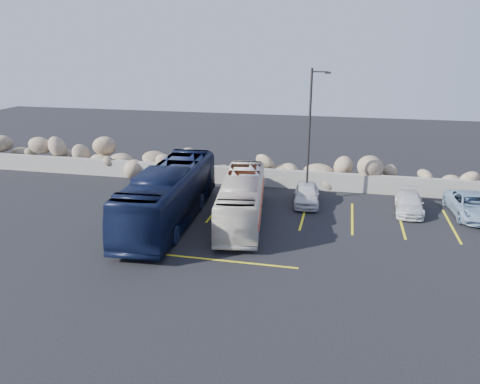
% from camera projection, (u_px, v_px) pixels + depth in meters
% --- Properties ---
extents(ground, '(90.00, 90.00, 0.00)m').
position_uv_depth(ground, '(231.00, 264.00, 20.82)').
color(ground, black).
rests_on(ground, ground).
extents(seawall, '(60.00, 0.40, 1.20)m').
position_uv_depth(seawall, '(273.00, 178.00, 31.78)').
color(seawall, gray).
rests_on(seawall, ground).
extents(riprap_pile, '(54.00, 2.80, 2.60)m').
position_uv_depth(riprap_pile, '(276.00, 164.00, 32.68)').
color(riprap_pile, '#8B775B').
rests_on(riprap_pile, ground).
extents(parking_lines, '(18.16, 9.36, 0.01)m').
position_uv_depth(parking_lines, '(340.00, 226.00, 25.01)').
color(parking_lines, yellow).
rests_on(parking_lines, ground).
extents(lamppost, '(1.14, 0.18, 8.00)m').
position_uv_depth(lamppost, '(310.00, 132.00, 27.79)').
color(lamppost, '#292724').
rests_on(lamppost, ground).
extents(vintage_bus, '(3.38, 9.24, 2.52)m').
position_uv_depth(vintage_bus, '(242.00, 199.00, 25.45)').
color(vintage_bus, silver).
rests_on(vintage_bus, ground).
extents(tour_coach, '(3.24, 11.23, 3.09)m').
position_uv_depth(tour_coach, '(169.00, 195.00, 25.27)').
color(tour_coach, '#0F1733').
rests_on(tour_coach, ground).
extents(car_a, '(1.74, 3.77, 1.25)m').
position_uv_depth(car_a, '(307.00, 194.00, 28.33)').
color(car_a, silver).
rests_on(car_a, ground).
extents(car_c, '(1.72, 3.79, 1.08)m').
position_uv_depth(car_c, '(409.00, 203.00, 26.98)').
color(car_c, silver).
rests_on(car_c, ground).
extents(car_d, '(2.48, 4.73, 1.27)m').
position_uv_depth(car_d, '(472.00, 205.00, 26.32)').
color(car_d, '#8DACC8').
rests_on(car_d, ground).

